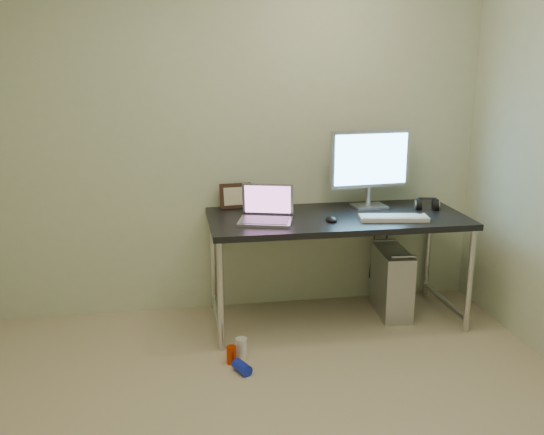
{
  "coord_description": "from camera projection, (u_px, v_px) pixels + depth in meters",
  "views": [
    {
      "loc": [
        -0.44,
        -2.42,
        1.77
      ],
      "look_at": [
        0.14,
        1.03,
        0.85
      ],
      "focal_mm": 40.0,
      "sensor_mm": 36.0,
      "label": 1
    }
  ],
  "objects": [
    {
      "name": "cable_a",
      "position": [
        373.0,
        248.0,
        4.51
      ],
      "size": [
        0.01,
        0.16,
        0.69
      ],
      "primitive_type": "cylinder",
      "rotation": [
        0.21,
        0.0,
        0.0
      ],
      "color": "black",
      "rests_on": "ground"
    },
    {
      "name": "picture_frame",
      "position": [
        236.0,
        196.0,
        4.23
      ],
      "size": [
        0.23,
        0.08,
        0.18
      ],
      "primitive_type": "cube",
      "rotation": [
        -0.21,
        0.0,
        0.09
      ],
      "color": "black",
      "rests_on": "desk"
    },
    {
      "name": "monitor",
      "position": [
        370.0,
        163.0,
        4.2
      ],
      "size": [
        0.58,
        0.19,
        0.55
      ],
      "rotation": [
        0.0,
        0.0,
        0.09
      ],
      "color": "#B4B4BC",
      "rests_on": "desk"
    },
    {
      "name": "cable_b",
      "position": [
        385.0,
        251.0,
        4.51
      ],
      "size": [
        0.02,
        0.11,
        0.71
      ],
      "primitive_type": "cylinder",
      "rotation": [
        0.14,
        0.0,
        0.09
      ],
      "color": "black",
      "rests_on": "ground"
    },
    {
      "name": "tower_computer",
      "position": [
        392.0,
        282.0,
        4.29
      ],
      "size": [
        0.23,
        0.46,
        0.5
      ],
      "rotation": [
        0.0,
        0.0,
        -0.07
      ],
      "color": "silver",
      "rests_on": "ground"
    },
    {
      "name": "can_red",
      "position": [
        232.0,
        355.0,
        3.62
      ],
      "size": [
        0.07,
        0.07,
        0.11
      ],
      "primitive_type": "cylinder",
      "rotation": [
        0.0,
        0.0,
        0.14
      ],
      "color": "#B12804",
      "rests_on": "ground"
    },
    {
      "name": "desk",
      "position": [
        337.0,
        226.0,
        4.07
      ],
      "size": [
        1.71,
        0.75,
        0.75
      ],
      "color": "black",
      "rests_on": "ground"
    },
    {
      "name": "headphones",
      "position": [
        427.0,
        205.0,
        4.22
      ],
      "size": [
        0.18,
        0.1,
        0.11
      ],
      "rotation": [
        0.0,
        0.0,
        -0.27
      ],
      "color": "black",
      "rests_on": "desk"
    },
    {
      "name": "keyboard",
      "position": [
        394.0,
        218.0,
        3.94
      ],
      "size": [
        0.46,
        0.21,
        0.03
      ],
      "primitive_type": "cube",
      "rotation": [
        0.0,
        0.0,
        -0.15
      ],
      "color": "silver",
      "rests_on": "desk"
    },
    {
      "name": "wall_back",
      "position": [
        236.0,
        136.0,
        4.18
      ],
      "size": [
        3.5,
        0.02,
        2.5
      ],
      "primitive_type": "cube",
      "color": "beige",
      "rests_on": "ground"
    },
    {
      "name": "can_white",
      "position": [
        241.0,
        348.0,
        3.68
      ],
      "size": [
        0.08,
        0.08,
        0.13
      ],
      "primitive_type": "cylinder",
      "rotation": [
        0.0,
        0.0,
        0.14
      ],
      "color": "silver",
      "rests_on": "ground"
    },
    {
      "name": "mouse_left",
      "position": [
        331.0,
        218.0,
        3.91
      ],
      "size": [
        0.07,
        0.11,
        0.04
      ],
      "primitive_type": "ellipsoid",
      "rotation": [
        0.0,
        0.0,
        0.01
      ],
      "color": "black",
      "rests_on": "desk"
    },
    {
      "name": "laptop",
      "position": [
        266.0,
        213.0,
        3.91
      ],
      "size": [
        0.4,
        0.36,
        0.23
      ],
      "rotation": [
        0.0,
        0.0,
        -0.28
      ],
      "color": "#B4B4BC",
      "rests_on": "desk"
    },
    {
      "name": "mouse_right",
      "position": [
        419.0,
        214.0,
        4.01
      ],
      "size": [
        0.1,
        0.14,
        0.04
      ],
      "primitive_type": "ellipsoid",
      "rotation": [
        0.0,
        0.0,
        0.17
      ],
      "color": "black",
      "rests_on": "desk"
    },
    {
      "name": "webcam",
      "position": [
        278.0,
        197.0,
        4.2
      ],
      "size": [
        0.04,
        0.04,
        0.12
      ],
      "rotation": [
        0.0,
        0.0,
        0.19
      ],
      "color": "silver",
      "rests_on": "desk"
    },
    {
      "name": "can_blue",
      "position": [
        242.0,
        367.0,
        3.51
      ],
      "size": [
        0.11,
        0.14,
        0.07
      ],
      "primitive_type": "cylinder",
      "rotation": [
        1.57,
        0.0,
        0.45
      ],
      "color": "#1323C0",
      "rests_on": "ground"
    }
  ]
}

